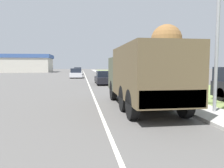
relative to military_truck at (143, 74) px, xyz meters
The scene contains 12 objects.
ground_plane 29.72m from the military_truck, 94.14° to the left, with size 180.00×180.00×0.00m, color #565451.
lane_centre_stripe 29.72m from the military_truck, 94.14° to the left, with size 0.12×120.00×0.00m.
sidewalk_right 29.74m from the military_truck, 85.45° to the left, with size 1.80×120.00×0.12m.
grass_strip_right 30.41m from the military_truck, 77.14° to the left, with size 7.00×120.00×0.02m.
military_truck is the anchor object (origin of this frame).
car_nearest_ahead 13.83m from the military_truck, 91.63° to the left, with size 1.93×4.87×1.45m.
car_second_ahead 26.27m from the military_truck, 98.24° to the left, with size 1.94×3.90×1.57m.
car_third_ahead 39.97m from the military_truck, 95.27° to the left, with size 1.75×4.78×1.62m.
lamp_post 3.91m from the military_truck, 36.12° to the right, with size 1.69×0.24×6.83m.
tree_mid_right 17.20m from the military_truck, 64.53° to the left, with size 3.69×3.69×6.93m.
tree_far_right 29.14m from the military_truck, 74.44° to the left, with size 3.95×3.95×6.66m.
building_distant 62.89m from the military_truck, 110.12° to the left, with size 19.72×11.31×5.25m.
Camera 1 is at (-0.81, 0.27, 2.05)m, focal length 35.00 mm.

